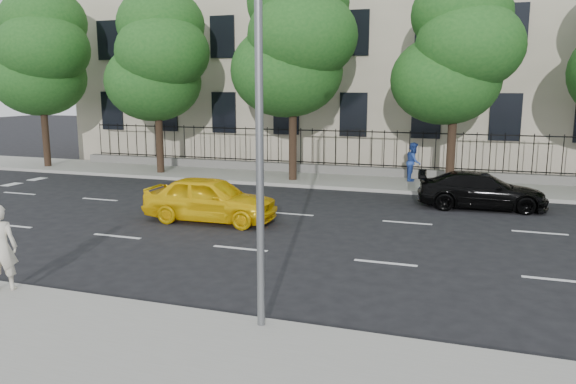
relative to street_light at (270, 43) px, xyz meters
name	(u,v)px	position (x,y,z in m)	size (l,w,h in m)	color
ground	(198,277)	(-2.50, 1.77, -5.15)	(120.00, 120.00, 0.00)	black
near_sidewalk	(86,349)	(-2.50, -2.23, -5.07)	(60.00, 4.00, 0.15)	gray
far_sidewalk	(339,181)	(-2.50, 15.77, -5.07)	(60.00, 4.00, 0.15)	gray
lane_markings	(269,229)	(-2.50, 6.52, -5.14)	(49.60, 4.62, 0.01)	silver
masonry_building	(377,6)	(-2.50, 24.72, 3.87)	(34.60, 12.11, 18.50)	beige
iron_fence	(347,164)	(-2.50, 17.47, -4.50)	(30.00, 0.50, 2.20)	slate
street_light	(270,43)	(0.00, 0.00, 0.00)	(0.25, 3.32, 8.05)	slate
tree_a	(42,53)	(-18.46, 15.13, 0.98)	(5.71, 5.31, 9.39)	#382619
tree_b	(158,56)	(-11.46, 15.13, 0.69)	(5.53, 5.12, 8.97)	#382619
tree_c	(295,41)	(-4.46, 15.13, 1.26)	(5.89, 5.50, 9.80)	#382619
tree_d	(458,51)	(2.54, 15.13, 0.69)	(5.34, 4.94, 8.84)	#382619
yellow_taxi	(210,199)	(-4.71, 6.91, -4.39)	(1.78, 4.42, 1.51)	yellow
black_sedan	(481,190)	(3.77, 11.90, -4.49)	(1.86, 4.57, 1.33)	black
woman_near	(0,247)	(-5.84, -0.63, -4.07)	(0.68, 0.45, 1.86)	beige
pedestrian_far	(414,162)	(0.83, 16.37, -4.12)	(0.86, 0.67, 1.76)	#27459C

